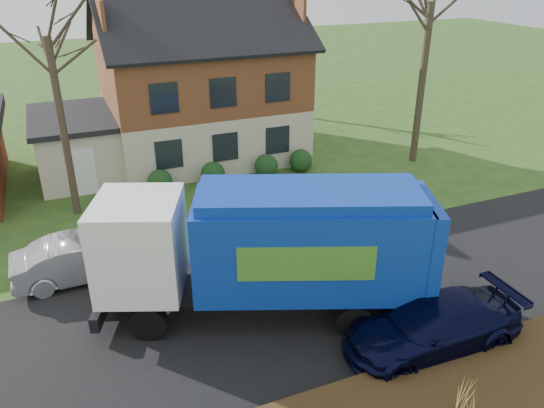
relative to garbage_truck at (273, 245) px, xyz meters
name	(u,v)px	position (x,y,z in m)	size (l,w,h in m)	color
ground	(271,310)	(0.03, 0.16, -2.27)	(120.00, 120.00, 0.00)	#264818
road	(271,310)	(0.03, 0.16, -2.26)	(80.00, 7.00, 0.02)	black
main_house	(190,77)	(1.52, 14.07, 1.75)	(12.95, 8.95, 9.26)	beige
garbage_truck	(273,245)	(0.00, 0.00, 0.00)	(9.46, 5.69, 3.94)	black
silver_sedan	(84,258)	(-4.80, 4.10, -1.55)	(1.52, 4.36, 1.44)	#A6A8AE
navy_wagon	(433,326)	(3.28, -2.97, -1.57)	(1.98, 4.87, 1.41)	black
tree_front_west	(41,5)	(-4.71, 9.17, 5.62)	(3.22, 3.22, 9.58)	#3C3024
grass_clump_mid	(468,401)	(2.33, -5.39, -1.54)	(0.31, 0.26, 0.87)	tan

